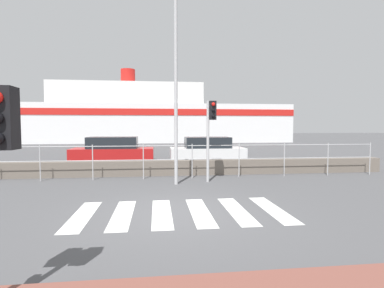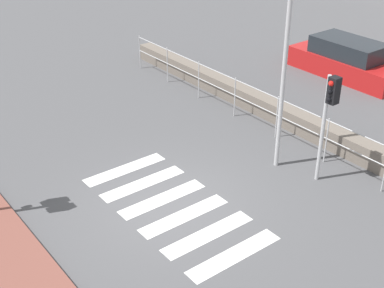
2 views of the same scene
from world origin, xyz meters
name	(u,v)px [view 1 (image 1 of 2)]	position (x,y,z in m)	size (l,w,h in m)	color
ground_plane	(176,213)	(0.00, 0.00, 0.00)	(160.00, 160.00, 0.00)	#4C4C4F
crosswalk	(181,212)	(0.13, 0.00, 0.00)	(4.95, 2.40, 0.01)	silver
seawall	(167,168)	(0.00, 5.51, 0.31)	(18.89, 0.55, 0.62)	#6B6056
harbor_fence	(168,156)	(0.00, 4.64, 0.87)	(17.04, 0.04, 1.35)	#B2B2B5
traffic_light_far	(211,123)	(1.52, 3.77, 2.16)	(0.34, 0.32, 2.95)	#B2B2B5
streetlamp	(176,61)	(0.24, 3.30, 4.24)	(0.32, 1.02, 6.99)	#B2B2B5
ferry_boat	(154,118)	(-0.80, 32.10, 3.16)	(33.33, 6.26, 9.24)	white
parked_car_red	(113,151)	(-2.92, 10.50, 0.61)	(4.58, 1.72, 1.43)	#B21919
parked_car_white	(207,151)	(2.54, 10.50, 0.60)	(4.36, 1.84, 1.40)	silver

